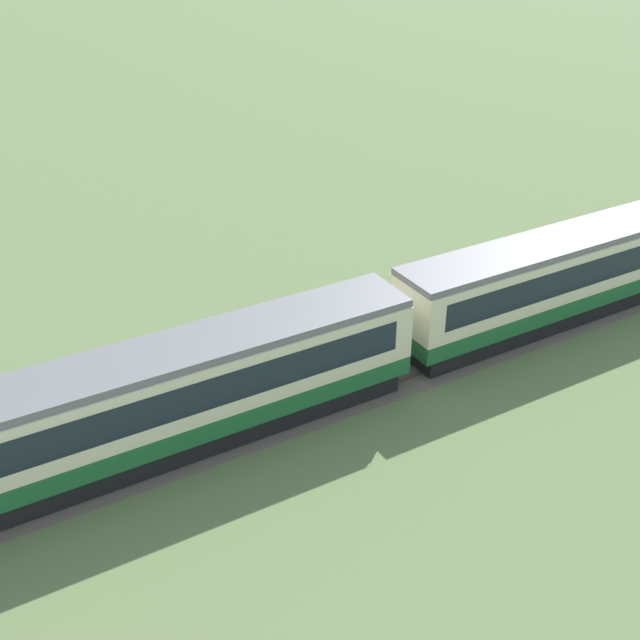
% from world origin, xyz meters
% --- Properties ---
extents(passenger_train, '(103.88, 2.95, 4.26)m').
position_xyz_m(passenger_train, '(-28.09, 1.34, 2.36)').
color(passenger_train, '#1E6033').
rests_on(passenger_train, ground_plane).
extents(railway_track, '(159.28, 3.60, 0.04)m').
position_xyz_m(railway_track, '(-22.80, 1.34, 0.01)').
color(railway_track, '#665B51').
rests_on(railway_track, ground_plane).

